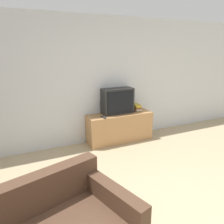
% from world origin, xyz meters
% --- Properties ---
extents(wall_back, '(9.00, 0.06, 2.60)m').
position_xyz_m(wall_back, '(0.00, 3.03, 1.30)').
color(wall_back, silver).
rests_on(wall_back, ground_plane).
extents(tv_stand, '(1.42, 0.43, 0.62)m').
position_xyz_m(tv_stand, '(0.58, 2.77, 0.31)').
color(tv_stand, tan).
rests_on(tv_stand, ground_plane).
extents(television, '(0.67, 0.30, 0.54)m').
position_xyz_m(television, '(0.56, 2.83, 0.89)').
color(television, black).
rests_on(television, tv_stand).
extents(book_stack, '(0.16, 0.22, 0.15)m').
position_xyz_m(book_stack, '(1.02, 2.81, 0.70)').
color(book_stack, '#995623').
rests_on(book_stack, tv_stand).
extents(remote_on_stand, '(0.06, 0.15, 0.02)m').
position_xyz_m(remote_on_stand, '(0.15, 2.64, 0.63)').
color(remote_on_stand, '#2D2D2D').
rests_on(remote_on_stand, tv_stand).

